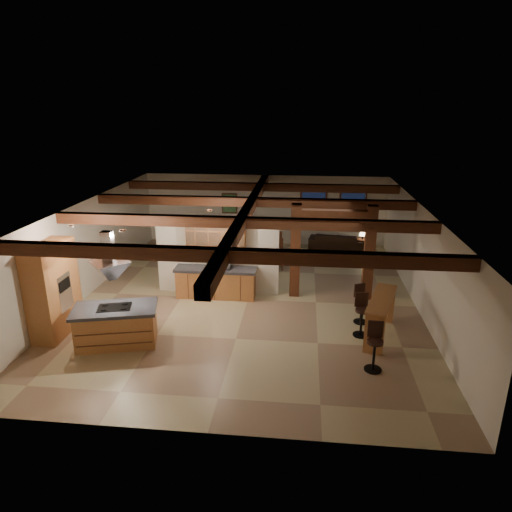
{
  "coord_description": "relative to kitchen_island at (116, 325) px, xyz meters",
  "views": [
    {
      "loc": [
        1.59,
        -12.7,
        5.7
      ],
      "look_at": [
        0.2,
        0.5,
        1.24
      ],
      "focal_mm": 32.0,
      "sensor_mm": 36.0,
      "label": 1
    }
  ],
  "objects": [
    {
      "name": "ground",
      "position": [
        2.9,
        3.01,
        -0.5
      ],
      "size": [
        12.0,
        12.0,
        0.0
      ],
      "primitive_type": "plane",
      "color": "tan",
      "rests_on": "ground"
    },
    {
      "name": "room_walls",
      "position": [
        2.9,
        3.01,
        1.28
      ],
      "size": [
        12.0,
        12.0,
        12.0
      ],
      "color": "beige",
      "rests_on": "ground"
    },
    {
      "name": "ceiling_beams",
      "position": [
        2.9,
        3.01,
        2.26
      ],
      "size": [
        10.0,
        12.0,
        0.28
      ],
      "color": "#39160E",
      "rests_on": "room_walls"
    },
    {
      "name": "timber_posts",
      "position": [
        5.4,
        3.51,
        1.26
      ],
      "size": [
        2.5,
        0.3,
        2.9
      ],
      "color": "#39160E",
      "rests_on": "ground"
    },
    {
      "name": "partition_wall",
      "position": [
        1.9,
        3.51,
        0.6
      ],
      "size": [
        3.8,
        0.18,
        2.2
      ],
      "primitive_type": "cube",
      "color": "beige",
      "rests_on": "ground"
    },
    {
      "name": "pantry_cabinet",
      "position": [
        -1.77,
        0.41,
        0.7
      ],
      "size": [
        0.67,
        1.6,
        2.4
      ],
      "color": "#A16434",
      "rests_on": "ground"
    },
    {
      "name": "back_counter",
      "position": [
        1.9,
        3.12,
        -0.03
      ],
      "size": [
        2.5,
        0.66,
        0.94
      ],
      "color": "#A16434",
      "rests_on": "ground"
    },
    {
      "name": "upper_display_cabinet",
      "position": [
        1.9,
        3.32,
        1.35
      ],
      "size": [
        1.8,
        0.36,
        0.95
      ],
      "color": "#A16434",
      "rests_on": "partition_wall"
    },
    {
      "name": "range_hood",
      "position": [
        0.0,
        0.0,
        1.28
      ],
      "size": [
        1.1,
        1.1,
        1.4
      ],
      "color": "silver",
      "rests_on": "room_walls"
    },
    {
      "name": "back_windows",
      "position": [
        5.7,
        8.94,
        1.0
      ],
      "size": [
        2.7,
        0.07,
        1.7
      ],
      "color": "#39160E",
      "rests_on": "room_walls"
    },
    {
      "name": "framed_art",
      "position": [
        1.4,
        8.95,
        1.2
      ],
      "size": [
        0.65,
        0.05,
        0.85
      ],
      "color": "#39160E",
      "rests_on": "room_walls"
    },
    {
      "name": "recessed_cans",
      "position": [
        0.37,
        1.08,
        2.37
      ],
      "size": [
        3.16,
        2.46,
        0.03
      ],
      "color": "silver",
      "rests_on": "room_walls"
    },
    {
      "name": "kitchen_island",
      "position": [
        0.0,
        0.0,
        0.0
      ],
      "size": [
        2.2,
        1.52,
        1.0
      ],
      "color": "#A16434",
      "rests_on": "ground"
    },
    {
      "name": "dining_table",
      "position": [
        2.94,
        6.38,
        -0.22
      ],
      "size": [
        1.69,
        1.03,
        0.57
      ],
      "primitive_type": "imported",
      "rotation": [
        0.0,
        0.0,
        -0.08
      ],
      "color": "#3B1D0E",
      "rests_on": "ground"
    },
    {
      "name": "sofa",
      "position": [
        5.89,
        8.48,
        -0.18
      ],
      "size": [
        2.3,
        1.17,
        0.64
      ],
      "primitive_type": "imported",
      "rotation": [
        0.0,
        0.0,
        3.0
      ],
      "color": "black",
      "rests_on": "ground"
    },
    {
      "name": "microwave",
      "position": [
        2.13,
        3.12,
        0.57
      ],
      "size": [
        0.46,
        0.32,
        0.25
      ],
      "primitive_type": "imported",
      "rotation": [
        0.0,
        0.0,
        3.16
      ],
      "color": "silver",
      "rests_on": "back_counter"
    },
    {
      "name": "bar_counter",
      "position": [
        6.53,
        1.06,
        0.22
      ],
      "size": [
        1.09,
        2.1,
        1.07
      ],
      "color": "#A16434",
      "rests_on": "ground"
    },
    {
      "name": "side_table",
      "position": [
        6.89,
        8.22,
        -0.24
      ],
      "size": [
        0.52,
        0.52,
        0.52
      ],
      "primitive_type": "cube",
      "rotation": [
        0.0,
        0.0,
        -0.29
      ],
      "color": "#39160E",
      "rests_on": "ground"
    },
    {
      "name": "table_lamp",
      "position": [
        6.89,
        8.22,
        0.24
      ],
      "size": [
        0.27,
        0.27,
        0.31
      ],
      "color": "black",
      "rests_on": "side_table"
    },
    {
      "name": "bar_stool_a",
      "position": [
        6.17,
        -0.52,
        0.08
      ],
      "size": [
        0.4,
        0.4,
        1.14
      ],
      "color": "black",
      "rests_on": "ground"
    },
    {
      "name": "bar_stool_b",
      "position": [
        6.07,
        1.09,
        0.07
      ],
      "size": [
        0.4,
        0.4,
        1.13
      ],
      "color": "black",
      "rests_on": "ground"
    },
    {
      "name": "bar_stool_c",
      "position": [
        6.13,
        1.84,
        0.05
      ],
      "size": [
        0.41,
        0.42,
        1.08
      ],
      "color": "black",
      "rests_on": "ground"
    },
    {
      "name": "dining_chairs",
      "position": [
        2.94,
        6.38,
        0.06
      ],
      "size": [
        1.83,
        1.83,
        1.11
      ],
      "color": "#39160E",
      "rests_on": "ground"
    }
  ]
}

